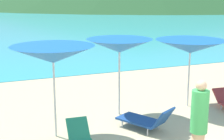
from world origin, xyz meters
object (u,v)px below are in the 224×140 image
umbrella_1 (53,55)px  umbrella_2 (119,46)px  umbrella_3 (190,46)px  lounge_chair_0 (147,120)px  beachgoer_0 (199,120)px

umbrella_1 → umbrella_2: bearing=22.5°
umbrella_3 → lounge_chair_0: size_ratio=1.44×
umbrella_1 → beachgoer_0: size_ratio=1.27×
umbrella_2 → lounge_chair_0: (0.19, -1.41, -1.79)m
umbrella_3 → umbrella_2: bearing=177.2°
umbrella_1 → umbrella_3: 4.57m
lounge_chair_0 → beachgoer_0: bearing=67.2°
umbrella_2 → beachgoer_0: size_ratio=1.25×
beachgoer_0 → umbrella_1: bearing=-10.6°
umbrella_2 → umbrella_3: size_ratio=0.97×
beachgoer_0 → lounge_chair_0: bearing=-50.3°
umbrella_3 → lounge_chair_0: umbrella_3 is taller
umbrella_1 → umbrella_2: (2.13, 0.88, -0.04)m
umbrella_2 → umbrella_3: umbrella_2 is taller
umbrella_2 → beachgoer_0: (0.38, -3.39, -1.12)m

